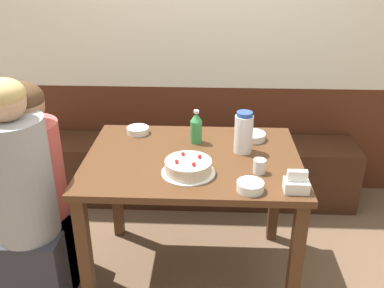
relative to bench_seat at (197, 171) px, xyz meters
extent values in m
plane|color=brown|center=(0.00, -0.83, -0.23)|extent=(12.00, 12.00, 0.00)
cube|color=#4C2314|center=(0.00, 0.22, 0.18)|extent=(4.80, 0.04, 0.82)
cube|color=#381E11|center=(0.00, 0.00, 0.00)|extent=(2.32, 0.38, 0.47)
cube|color=#4C2D19|center=(0.00, -0.83, 0.52)|extent=(1.12, 0.82, 0.03)
cube|color=#4C2D19|center=(-0.51, -1.19, 0.14)|extent=(0.06, 0.06, 0.74)
cube|color=#4C2D19|center=(0.51, -1.19, 0.14)|extent=(0.06, 0.06, 0.74)
cube|color=#4C2D19|center=(-0.51, -0.47, 0.14)|extent=(0.06, 0.06, 0.74)
cube|color=#4C2D19|center=(0.51, -0.47, 0.14)|extent=(0.06, 0.06, 0.74)
cylinder|color=white|center=(-0.01, -1.01, 0.54)|extent=(0.26, 0.26, 0.01)
cylinder|color=beige|center=(-0.01, -1.01, 0.58)|extent=(0.23, 0.23, 0.06)
sphere|color=red|center=(-0.07, -1.03, 0.62)|extent=(0.02, 0.02, 0.02)
sphere|color=red|center=(0.02, -1.06, 0.62)|extent=(0.02, 0.02, 0.02)
sphere|color=red|center=(0.04, -0.98, 0.62)|extent=(0.02, 0.02, 0.02)
sphere|color=red|center=(-0.04, -0.95, 0.62)|extent=(0.02, 0.02, 0.02)
cylinder|color=white|center=(0.26, -0.75, 0.64)|extent=(0.10, 0.10, 0.20)
cylinder|color=#28479E|center=(0.26, -0.75, 0.75)|extent=(0.08, 0.08, 0.02)
cylinder|color=#388E4C|center=(0.01, -0.65, 0.60)|extent=(0.07, 0.07, 0.13)
cone|color=#388E4C|center=(0.01, -0.65, 0.69)|extent=(0.07, 0.07, 0.05)
cylinder|color=silver|center=(0.01, -0.65, 0.72)|extent=(0.03, 0.03, 0.01)
cube|color=white|center=(0.48, -1.15, 0.57)|extent=(0.11, 0.08, 0.05)
cube|color=white|center=(0.48, -1.15, 0.62)|extent=(0.09, 0.03, 0.05)
cylinder|color=white|center=(-0.33, -0.54, 0.56)|extent=(0.13, 0.13, 0.04)
cylinder|color=white|center=(0.27, -1.15, 0.56)|extent=(0.12, 0.12, 0.04)
cylinder|color=white|center=(0.33, -0.60, 0.56)|extent=(0.15, 0.15, 0.04)
cylinder|color=silver|center=(0.33, -0.98, 0.57)|extent=(0.06, 0.06, 0.07)
cube|color=#33333D|center=(-0.82, -1.08, -0.01)|extent=(0.34, 0.30, 0.45)
cylinder|color=#99999E|center=(-0.82, -1.08, 0.53)|extent=(0.31, 0.31, 0.62)
sphere|color=tan|center=(-0.82, -1.08, 0.92)|extent=(0.19, 0.19, 0.19)
ellipsoid|color=tan|center=(-0.82, -1.08, 0.95)|extent=(0.19, 0.19, 0.14)
cube|color=#33333D|center=(-0.82, -0.91, -0.01)|extent=(0.34, 0.30, 0.45)
cylinder|color=#BC4C47|center=(-0.82, -0.91, 0.48)|extent=(0.30, 0.30, 0.53)
sphere|color=#A87A5B|center=(-0.82, -0.91, 0.84)|extent=(0.21, 0.21, 0.21)
ellipsoid|color=#4C331E|center=(-0.82, -0.91, 0.88)|extent=(0.21, 0.21, 0.16)
camera|label=1|loc=(0.09, -2.82, 1.55)|focal=40.00mm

